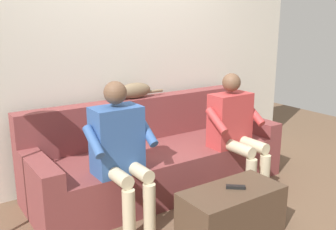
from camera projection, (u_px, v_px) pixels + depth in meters
name	position (u px, v px, depth m)	size (l,w,h in m)	color
ground_plane	(203.00, 216.00, 3.30)	(8.00, 8.00, 0.00)	brown
back_wall	(129.00, 44.00, 3.97)	(4.52, 0.06, 2.76)	beige
couch	(156.00, 159.00, 3.83)	(2.52, 0.88, 0.86)	brown
coffee_table	(231.00, 212.00, 2.99)	(0.81, 0.40, 0.38)	#4C3828
person_left_seated	(235.00, 127.00, 3.71)	(0.56, 0.56, 1.14)	#B23838
person_right_seated	(120.00, 147.00, 3.06)	(0.54, 0.51, 1.18)	#335693
cat_on_backrest	(131.00, 91.00, 3.84)	(0.60, 0.14, 0.17)	#756047
remote_black	(236.00, 187.00, 2.95)	(0.15, 0.04, 0.02)	black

